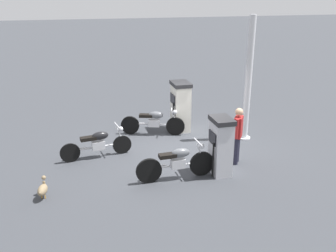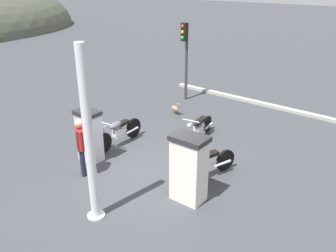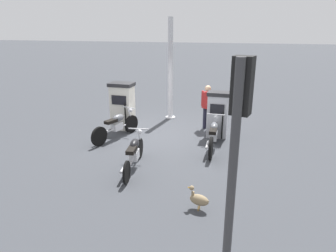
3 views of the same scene
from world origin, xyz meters
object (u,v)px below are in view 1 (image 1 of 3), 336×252
Objects in this scene: canopy_support_pole at (248,82)px; fuel_pump_far at (221,146)px; motorcycle_extra at (98,143)px; attendant_person at (238,132)px; motorcycle_far_pump at (177,162)px; fuel_pump_near at (180,106)px; motorcycle_near_pump at (153,122)px; wandering_duck at (43,189)px.

fuel_pump_far is at bearing 49.12° from canopy_support_pole.
canopy_support_pole reaches higher than fuel_pump_far.
attendant_person reaches higher than motorcycle_extra.
motorcycle_far_pump is 3.86m from canopy_support_pole.
fuel_pump_near reaches higher than motorcycle_near_pump.
motorcycle_far_pump is at bearing 86.79° from motorcycle_near_pump.
wandering_duck is at bearing 52.72° from motorcycle_extra.
motorcycle_near_pump is 2.38m from motorcycle_extra.
motorcycle_extra is 4.09× the size of wandering_duck.
fuel_pump_far is 0.75× the size of motorcycle_near_pump.
attendant_person is (-0.70, -0.44, 0.13)m from fuel_pump_far.
motorcycle_extra is at bearing 27.09° from fuel_pump_near.
fuel_pump_far reaches higher than motorcycle_far_pump.
attendant_person reaches higher than motorcycle_far_pump.
fuel_pump_far is 0.74× the size of motorcycle_far_pump.
canopy_support_pole reaches higher than wandering_duck.
motorcycle_extra is 3.96m from attendant_person.
canopy_support_pole is at bearing -123.80° from attendant_person.
attendant_person is 0.41× the size of canopy_support_pole.
attendant_person is at bearing 158.81° from motorcycle_extra.
motorcycle_near_pump is 0.99× the size of motorcycle_extra.
attendant_person is 2.17m from canopy_support_pole.
attendant_person is at bearing 121.54° from motorcycle_near_pump.
canopy_support_pole is at bearing 143.19° from fuel_pump_near.
motorcycle_extra is at bearing -46.02° from motorcycle_far_pump.
wandering_duck is at bearing 43.49° from motorcycle_near_pump.
wandering_duck is at bearing 37.82° from fuel_pump_near.
canopy_support_pole is (-2.95, -2.05, 1.41)m from motorcycle_far_pump.
wandering_duck is at bearing 1.12° from motorcycle_far_pump.
motorcycle_far_pump is 2.58m from motorcycle_extra.
canopy_support_pole reaches higher than motorcycle_far_pump.
motorcycle_extra reaches higher than wandering_duck.
fuel_pump_near is 3.36m from motorcycle_extra.
wandering_duck is at bearing 5.58° from attendant_person.
motorcycle_far_pump is 1.98m from attendant_person.
motorcycle_far_pump is at bearing -0.08° from fuel_pump_far.
attendant_person is (-1.69, 2.76, 0.47)m from motorcycle_near_pump.
attendant_person is (-3.67, 1.42, 0.45)m from motorcycle_extra.
wandering_duck is (1.46, 1.92, -0.22)m from motorcycle_extra.
motorcycle_extra is (1.79, -1.86, -0.00)m from motorcycle_far_pump.
fuel_pump_near is 2.44m from canopy_support_pole.
motorcycle_far_pump is 1.29× the size of attendant_person.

